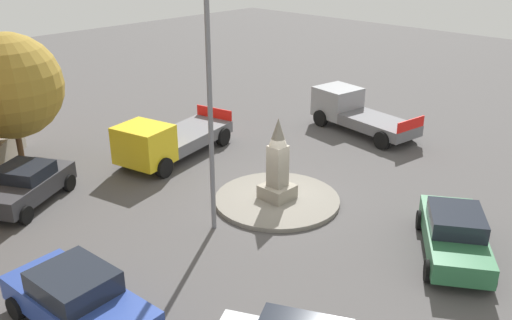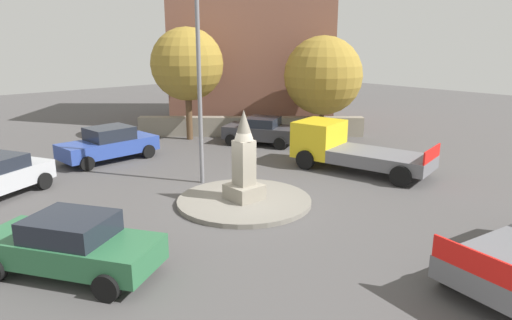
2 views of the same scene
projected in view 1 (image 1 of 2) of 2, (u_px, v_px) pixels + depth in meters
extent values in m
plane|color=#4F4C4C|center=(277.00, 202.00, 20.17)|extent=(80.00, 80.00, 0.00)
cylinder|color=gray|center=(277.00, 200.00, 20.14)|extent=(4.65, 4.65, 0.16)
cube|color=gray|center=(277.00, 191.00, 20.01)|extent=(1.08, 1.08, 0.51)
cube|color=gray|center=(278.00, 166.00, 19.61)|extent=(0.60, 0.60, 1.56)
cone|color=gray|center=(278.00, 132.00, 19.11)|extent=(0.66, 0.66, 1.03)
cylinder|color=slate|center=(210.00, 101.00, 16.67)|extent=(0.16, 0.16, 8.93)
cube|color=#38383D|center=(25.00, 187.00, 19.82)|extent=(4.23, 3.46, 0.67)
cube|color=#1E232D|center=(25.00, 172.00, 19.69)|extent=(2.22, 2.25, 0.47)
cylinder|color=black|center=(25.00, 215.00, 18.54)|extent=(0.67, 0.50, 0.64)
cylinder|color=black|center=(69.00, 183.00, 20.94)|extent=(0.67, 0.50, 0.64)
cylinder|color=black|center=(28.00, 178.00, 21.36)|extent=(0.67, 0.50, 0.64)
cube|color=#2D6B42|center=(454.00, 237.00, 16.58)|extent=(4.57, 3.75, 0.64)
cube|color=#1E232D|center=(456.00, 220.00, 16.41)|extent=(2.43, 2.33, 0.53)
cylinder|color=black|center=(420.00, 220.00, 18.23)|extent=(0.66, 0.53, 0.64)
cylinder|color=black|center=(473.00, 225.00, 17.92)|extent=(0.66, 0.53, 0.64)
cylinder|color=black|center=(428.00, 271.00, 15.48)|extent=(0.66, 0.53, 0.64)
cylinder|color=black|center=(491.00, 278.00, 15.18)|extent=(0.66, 0.53, 0.64)
cube|color=#2D479E|center=(79.00, 305.00, 13.55)|extent=(2.13, 4.54, 0.67)
cube|color=#1E232D|center=(74.00, 282.00, 13.36)|extent=(1.79, 2.03, 0.59)
cylinder|color=black|center=(76.00, 277.00, 15.22)|extent=(0.27, 0.66, 0.64)
cylinder|color=black|center=(16.00, 308.00, 13.94)|extent=(0.27, 0.66, 0.64)
cube|color=gray|center=(337.00, 102.00, 28.03)|extent=(2.22, 2.24, 1.50)
cube|color=slate|center=(379.00, 125.00, 26.15)|extent=(2.49, 3.96, 0.53)
cube|color=red|center=(411.00, 124.00, 24.61)|extent=(1.85, 0.35, 0.50)
cylinder|color=black|center=(321.00, 118.00, 27.91)|extent=(0.41, 0.87, 0.84)
cylinder|color=black|center=(347.00, 111.00, 29.00)|extent=(0.41, 0.87, 0.84)
cylinder|color=black|center=(382.00, 140.00, 24.93)|extent=(0.41, 0.87, 0.84)
cylinder|color=black|center=(409.00, 132.00, 26.02)|extent=(0.41, 0.87, 0.84)
cube|color=yellow|center=(144.00, 144.00, 22.28)|extent=(2.18, 2.43, 1.56)
cube|color=slate|center=(189.00, 135.00, 24.79)|extent=(4.45, 2.92, 0.53)
cube|color=red|center=(214.00, 113.00, 26.18)|extent=(0.49, 1.98, 0.50)
cylinder|color=black|center=(164.00, 168.00, 22.03)|extent=(0.88, 0.45, 0.84)
cylinder|color=black|center=(126.00, 157.00, 23.04)|extent=(0.88, 0.45, 0.84)
cylinder|color=black|center=(223.00, 137.00, 25.36)|extent=(0.88, 0.45, 0.84)
cylinder|color=black|center=(188.00, 129.00, 26.36)|extent=(0.88, 0.45, 0.84)
cylinder|color=brown|center=(20.00, 145.00, 22.71)|extent=(0.24, 0.24, 2.07)
sphere|color=olive|center=(9.00, 86.00, 21.73)|extent=(4.28, 4.28, 4.28)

